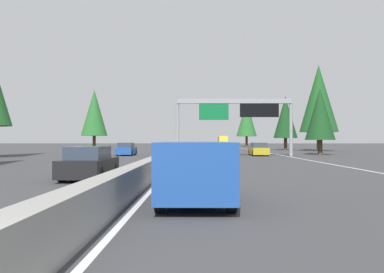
{
  "coord_description": "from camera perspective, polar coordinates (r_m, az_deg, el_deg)",
  "views": [
    {
      "loc": [
        -1.87,
        -1.83,
        1.74
      ],
      "look_at": [
        68.62,
        -0.93,
        2.41
      ],
      "focal_mm": 37.16,
      "sensor_mm": 36.0,
      "label": 1
    }
  ],
  "objects": [
    {
      "name": "shoulder_stripe_median",
      "position": [
        71.91,
        -0.53,
        -1.92
      ],
      "size": [
        160.0,
        0.16,
        0.01
      ],
      "primitive_type": "cube",
      "color": "silver",
      "rests_on": "ground"
    },
    {
      "name": "sign_gantry_overhead",
      "position": [
        43.44,
        6.3,
        3.72
      ],
      "size": [
        0.5,
        12.68,
        6.24
      ],
      "color": "gray",
      "rests_on": "ground"
    },
    {
      "name": "conifer_right_distant",
      "position": [
        113.09,
        7.84,
        2.59
      ],
      "size": [
        5.72,
        5.72,
        13.0
      ],
      "color": "#4C3823",
      "rests_on": "ground"
    },
    {
      "name": "median_barrier",
      "position": [
        81.91,
        -0.76,
        -1.44
      ],
      "size": [
        180.0,
        0.56,
        0.9
      ],
      "primitive_type": "cube",
      "color": "gray",
      "rests_on": "ground"
    },
    {
      "name": "ground_plane",
      "position": [
        61.92,
        -0.96,
        -2.15
      ],
      "size": [
        320.0,
        320.0,
        0.0
      ],
      "primitive_type": "plane",
      "color": "#38383A"
    },
    {
      "name": "conifer_right_far",
      "position": [
        73.94,
        13.26,
        2.72
      ],
      "size": [
        4.29,
        4.29,
        9.76
      ],
      "color": "#4C3823",
      "rests_on": "ground"
    },
    {
      "name": "oncoming_far",
      "position": [
        18.51,
        -14.52,
        -3.8
      ],
      "size": [
        4.4,
        1.8,
        1.47
      ],
      "rotation": [
        0.0,
        0.0,
        3.14
      ],
      "color": "black",
      "rests_on": "ground"
    },
    {
      "name": "conifer_right_near",
      "position": [
        50.29,
        17.89,
        3.09
      ],
      "size": [
        3.56,
        3.56,
        8.08
      ],
      "color": "#4C3823",
      "rests_on": "ground"
    },
    {
      "name": "minivan_distant_a",
      "position": [
        11.27,
        0.55,
        -4.56
      ],
      "size": [
        5.0,
        1.95,
        1.69
      ],
      "color": "#1E4793",
      "rests_on": "ground"
    },
    {
      "name": "sedan_mid_right",
      "position": [
        45.48,
        9.53,
        -1.87
      ],
      "size": [
        4.4,
        1.8,
        1.47
      ],
      "color": "#AD931E",
      "rests_on": "ground"
    },
    {
      "name": "box_truck_distant_b",
      "position": [
        114.39,
        4.42,
        -0.6
      ],
      "size": [
        8.5,
        2.4,
        2.95
      ],
      "color": "gold",
      "rests_on": "ground"
    },
    {
      "name": "oncoming_near",
      "position": [
        46.14,
        -9.41,
        -1.85
      ],
      "size": [
        4.4,
        1.8,
        1.47
      ],
      "rotation": [
        0.0,
        0.0,
        3.14
      ],
      "color": "#1E4793",
      "rests_on": "ground"
    },
    {
      "name": "conifer_right_mid",
      "position": [
        68.93,
        17.73,
        5.21
      ],
      "size": [
        6.23,
        6.23,
        14.17
      ],
      "color": "#4C3823",
      "rests_on": "ground"
    },
    {
      "name": "conifer_left_mid",
      "position": [
        83.53,
        -13.85,
        3.32
      ],
      "size": [
        5.32,
        5.32,
        12.08
      ],
      "color": "#4C3823",
      "rests_on": "ground"
    },
    {
      "name": "shoulder_stripe_right",
      "position": [
        72.54,
        8.41,
        -1.91
      ],
      "size": [
        160.0,
        0.16,
        0.01
      ],
      "primitive_type": "cube",
      "color": "silver",
      "rests_on": "ground"
    },
    {
      "name": "sedan_far_center",
      "position": [
        74.51,
        0.75,
        -1.35
      ],
      "size": [
        4.4,
        1.8,
        1.47
      ],
      "color": "#2D6B38",
      "rests_on": "ground"
    }
  ]
}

